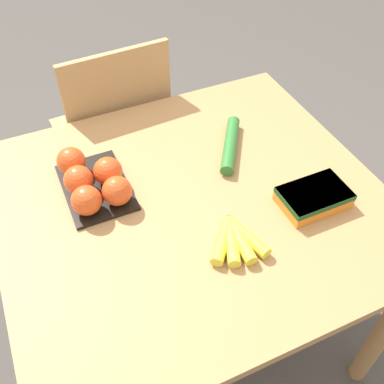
% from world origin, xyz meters
% --- Properties ---
extents(ground_plane, '(12.00, 12.00, 0.00)m').
position_xyz_m(ground_plane, '(0.00, 0.00, 0.00)').
color(ground_plane, '#4C4742').
extents(dining_table, '(1.07, 0.98, 0.73)m').
position_xyz_m(dining_table, '(0.00, 0.00, 0.63)').
color(dining_table, '#B27F4C').
rests_on(dining_table, ground_plane).
extents(chair, '(0.44, 0.42, 0.93)m').
position_xyz_m(chair, '(-0.05, 0.65, 0.49)').
color(chair, tan).
rests_on(chair, ground_plane).
extents(banana_bunch, '(0.15, 0.16, 0.03)m').
position_xyz_m(banana_bunch, '(0.04, -0.19, 0.75)').
color(banana_bunch, brown).
rests_on(banana_bunch, dining_table).
extents(tomato_pack, '(0.18, 0.26, 0.09)m').
position_xyz_m(tomato_pack, '(-0.24, 0.14, 0.78)').
color(tomato_pack, black).
rests_on(tomato_pack, dining_table).
extents(carrot_bag, '(0.19, 0.12, 0.05)m').
position_xyz_m(carrot_bag, '(0.30, -0.15, 0.76)').
color(carrot_bag, orange).
rests_on(carrot_bag, dining_table).
extents(cucumber_near, '(0.17, 0.23, 0.04)m').
position_xyz_m(cucumber_near, '(0.20, 0.15, 0.75)').
color(cucumber_near, '#2D702D').
rests_on(cucumber_near, dining_table).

